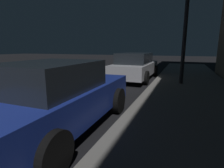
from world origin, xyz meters
The scene contains 2 objects.
car_blue centered at (2.85, 1.93, 0.70)m, with size 2.02×4.13×1.43m.
car_silver centered at (2.85, 8.44, 0.72)m, with size 1.96×4.46×1.43m.
Camera 1 is at (5.23, -0.90, 1.69)m, focal length 28.06 mm.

